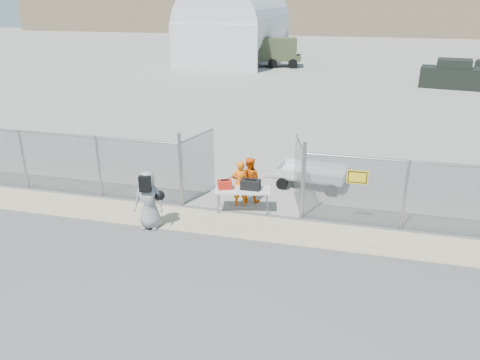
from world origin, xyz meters
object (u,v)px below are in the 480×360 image
(folding_table, at_px, (243,200))
(visitor, at_px, (149,200))
(security_worker_left, at_px, (240,183))
(security_worker_right, at_px, (249,180))
(utility_trailer, at_px, (311,176))

(folding_table, distance_m, visitor, 3.08)
(security_worker_left, xyz_separation_m, visitor, (-2.23, -2.23, 0.12))
(folding_table, xyz_separation_m, security_worker_left, (-0.19, 0.40, 0.41))
(security_worker_left, relative_size, security_worker_right, 1.00)
(security_worker_right, height_order, visitor, visitor)
(security_worker_right, distance_m, visitor, 3.60)
(folding_table, bearing_deg, utility_trailer, 42.93)
(visitor, relative_size, utility_trailer, 0.55)
(folding_table, relative_size, security_worker_left, 1.13)
(security_worker_left, distance_m, security_worker_right, 0.46)
(security_worker_right, bearing_deg, folding_table, 88.40)
(folding_table, distance_m, security_worker_left, 0.60)
(security_worker_left, height_order, security_worker_right, same)
(utility_trailer, bearing_deg, visitor, -126.77)
(security_worker_right, height_order, utility_trailer, security_worker_right)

